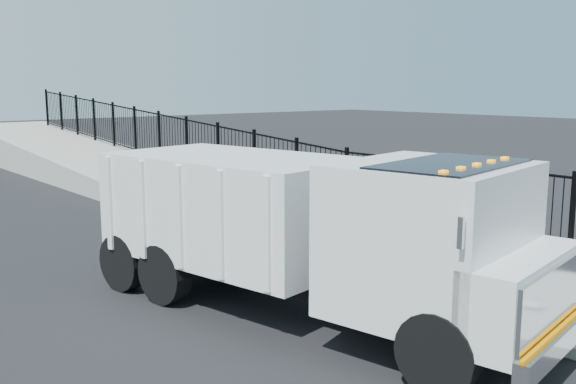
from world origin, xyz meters
TOP-DOWN VIEW (x-y plane):
  - ground at (0.00, 0.00)m, footprint 120.00×120.00m
  - sidewalk at (1.93, -2.00)m, footprint 3.55×12.00m
  - curb at (0.00, -2.00)m, footprint 0.30×12.00m
  - ramp at (2.12, 16.00)m, footprint 3.95×24.06m
  - iron_fence at (3.55, 12.00)m, footprint 0.10×28.00m
  - truck at (-1.72, -0.65)m, footprint 3.76×7.88m
  - worker at (0.42, -0.50)m, footprint 0.61×0.72m

SIDE VIEW (x-z plane):
  - ground at x=0.00m, z-range 0.00..0.00m
  - ramp at x=2.12m, z-range -1.60..1.60m
  - sidewalk at x=1.93m, z-range 0.00..0.12m
  - curb at x=0.00m, z-range 0.00..0.16m
  - iron_fence at x=3.55m, z-range 0.00..1.80m
  - worker at x=0.42m, z-range 0.12..1.81m
  - truck at x=-1.72m, z-range 0.16..2.75m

